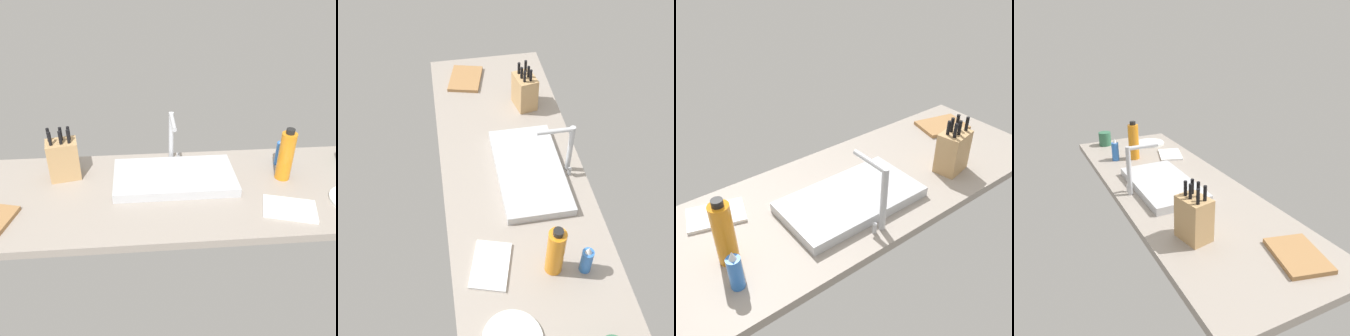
% 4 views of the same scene
% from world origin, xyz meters
% --- Properties ---
extents(countertop_slab, '(1.93, 0.65, 0.04)m').
position_xyz_m(countertop_slab, '(0.00, 0.00, 0.02)').
color(countertop_slab, gray).
rests_on(countertop_slab, ground).
extents(sink_basin, '(0.54, 0.29, 0.04)m').
position_xyz_m(sink_basin, '(0.02, 0.07, 0.06)').
color(sink_basin, '#B7BABF').
rests_on(sink_basin, countertop_slab).
extents(faucet, '(0.05, 0.17, 0.25)m').
position_xyz_m(faucet, '(0.02, 0.23, 0.19)').
color(faucet, '#B7BABF').
rests_on(faucet, countertop_slab).
extents(knife_block, '(0.15, 0.12, 0.24)m').
position_xyz_m(knife_block, '(-0.47, 0.15, 0.13)').
color(knife_block, tan).
rests_on(knife_block, countertop_slab).
extents(cutting_board, '(0.27, 0.22, 0.02)m').
position_xyz_m(cutting_board, '(-0.75, -0.14, 0.04)').
color(cutting_board, '#9E7042').
rests_on(cutting_board, countertop_slab).
extents(soap_bottle, '(0.04, 0.04, 0.14)m').
position_xyz_m(soap_bottle, '(0.53, 0.18, 0.10)').
color(soap_bottle, blue).
rests_on(soap_bottle, countertop_slab).
extents(water_bottle, '(0.07, 0.07, 0.25)m').
position_xyz_m(water_bottle, '(0.51, 0.06, 0.15)').
color(water_bottle, orange).
rests_on(water_bottle, countertop_slab).
extents(dish_towel, '(0.24, 0.19, 0.01)m').
position_xyz_m(dish_towel, '(0.46, -0.17, 0.04)').
color(dish_towel, white).
rests_on(dish_towel, countertop_slab).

